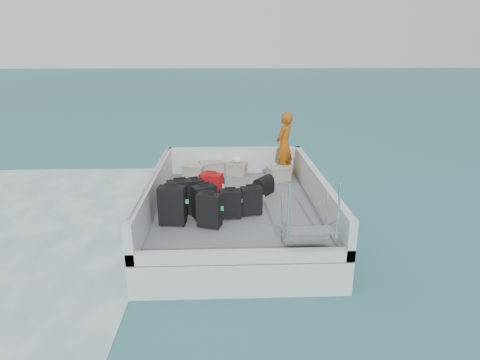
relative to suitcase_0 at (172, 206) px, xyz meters
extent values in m
plane|color=#1D5A66|center=(1.25, 0.94, -1.00)|extent=(160.00, 160.00, 0.00)
plane|color=white|center=(-3.55, 0.94, -1.00)|extent=(10.00, 10.00, 0.00)
cube|color=silver|center=(1.25, 0.94, -0.70)|extent=(3.60, 5.00, 0.60)
cube|color=slate|center=(1.25, 0.94, -0.39)|extent=(3.30, 4.70, 0.02)
cube|color=silver|center=(-0.48, 0.94, -0.03)|extent=(0.14, 5.00, 0.70)
cube|color=silver|center=(2.98, 0.94, -0.03)|extent=(0.14, 5.00, 0.70)
cube|color=silver|center=(1.25, 3.37, -0.03)|extent=(3.60, 0.14, 0.70)
cube|color=silver|center=(1.25, -1.49, -0.28)|extent=(3.60, 0.14, 0.20)
cylinder|color=silver|center=(-0.48, 0.94, 0.37)|extent=(0.04, 4.80, 0.04)
cube|color=black|center=(0.00, 0.00, 0.00)|extent=(0.52, 0.33, 0.76)
cube|color=black|center=(0.10, 0.49, -0.02)|extent=(0.54, 0.41, 0.72)
cube|color=black|center=(0.33, 0.89, -0.08)|extent=(0.48, 0.40, 0.60)
cube|color=black|center=(0.70, -0.15, -0.05)|extent=(0.49, 0.38, 0.66)
cube|color=black|center=(0.59, 0.31, -0.05)|extent=(0.53, 0.45, 0.67)
cube|color=#A1100C|center=(0.71, 1.15, -0.05)|extent=(0.54, 0.43, 0.65)
cube|color=black|center=(1.11, 0.26, -0.09)|extent=(0.44, 0.29, 0.58)
cube|color=black|center=(1.53, 0.42, -0.09)|extent=(0.45, 0.31, 0.59)
cube|color=#A1100C|center=(1.43, 1.00, -0.24)|extent=(0.75, 0.53, 0.28)
cube|color=gray|center=(0.20, 2.92, -0.22)|extent=(0.62, 0.52, 0.32)
cube|color=gray|center=(0.66, 3.14, -0.21)|extent=(0.67, 0.55, 0.35)
cube|color=gray|center=(1.31, 3.14, -0.23)|extent=(0.60, 0.50, 0.31)
cube|color=gray|center=(2.38, 2.64, -0.22)|extent=(0.64, 0.54, 0.33)
ellipsoid|color=gold|center=(2.70, 3.14, -0.27)|extent=(0.28, 0.26, 0.22)
ellipsoid|color=white|center=(1.31, 3.14, 0.02)|extent=(0.24, 0.24, 0.18)
imported|color=orange|center=(2.55, 2.98, 0.46)|extent=(0.68, 0.74, 1.68)
camera|label=1|loc=(1.01, -7.10, 2.82)|focal=30.00mm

